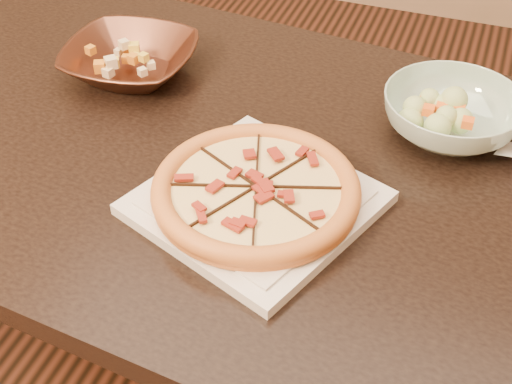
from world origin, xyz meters
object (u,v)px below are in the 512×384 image
pizza (256,190)px  salad_bowl (451,115)px  plate (256,202)px  dining_table (211,192)px  bronze_bowl (130,60)px

pizza → salad_bowl: 0.37m
pizza → salad_bowl: salad_bowl is taller
plate → pizza: bearing=-175.4°
plate → salad_bowl: salad_bowl is taller
dining_table → pizza: pizza is taller
dining_table → salad_bowl: bearing=23.7°
bronze_bowl → salad_bowl: salad_bowl is taller
plate → salad_bowl: (0.24, 0.29, 0.02)m
plate → bronze_bowl: size_ratio=1.63×
dining_table → salad_bowl: size_ratio=6.13×
plate → bronze_bowl: (-0.34, 0.27, 0.02)m
dining_table → plate: bearing=-44.1°
pizza → salad_bowl: (0.24, 0.29, 0.00)m
plate → pizza: (-0.00, -0.00, 0.02)m
pizza → salad_bowl: bearing=50.5°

